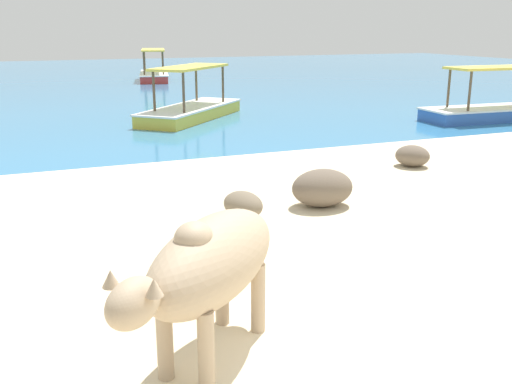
# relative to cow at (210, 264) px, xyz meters

# --- Properties ---
(sand_beach) EXTENTS (18.00, 14.00, 0.04)m
(sand_beach) POSITION_rel_cow_xyz_m (1.65, -0.93, -0.71)
(sand_beach) COLOR beige
(sand_beach) RESTS_ON ground
(water_surface) EXTENTS (60.00, 36.00, 0.03)m
(water_surface) POSITION_rel_cow_xyz_m (1.65, 21.07, -0.73)
(water_surface) COLOR teal
(water_surface) RESTS_ON ground
(cow) EXTENTS (1.58, 1.55, 1.04)m
(cow) POSITION_rel_cow_xyz_m (0.00, 0.00, 0.00)
(cow) COLOR tan
(cow) RESTS_ON sand_beach
(shore_rock_large) EXTENTS (0.52, 0.64, 0.31)m
(shore_rock_large) POSITION_rel_cow_xyz_m (1.29, 2.78, -0.53)
(shore_rock_large) COLOR #756651
(shore_rock_large) RESTS_ON sand_beach
(shore_rock_medium) EXTENTS (0.81, 0.63, 0.47)m
(shore_rock_medium) POSITION_rel_cow_xyz_m (2.38, 2.83, -0.45)
(shore_rock_medium) COLOR #6B5B4C
(shore_rock_medium) RESTS_ON sand_beach
(shore_rock_small) EXTENTS (0.71, 0.73, 0.34)m
(shore_rock_small) POSITION_rel_cow_xyz_m (4.78, 4.22, -0.51)
(shore_rock_small) COLOR #6B5B4C
(shore_rock_small) RESTS_ON sand_beach
(boat_blue) EXTENTS (3.72, 1.33, 1.29)m
(boat_blue) POSITION_rel_cow_xyz_m (9.74, 7.68, -0.43)
(boat_blue) COLOR #3866B7
(boat_blue) RESTS_ON water_surface
(boat_red) EXTENTS (1.93, 3.84, 1.29)m
(boat_red) POSITION_rel_cow_xyz_m (4.45, 21.69, -0.43)
(boat_red) COLOR #C63833
(boat_red) RESTS_ON water_surface
(boat_yellow) EXTENTS (3.36, 3.47, 1.29)m
(boat_yellow) POSITION_rel_cow_xyz_m (2.89, 10.60, -0.43)
(boat_yellow) COLOR gold
(boat_yellow) RESTS_ON water_surface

